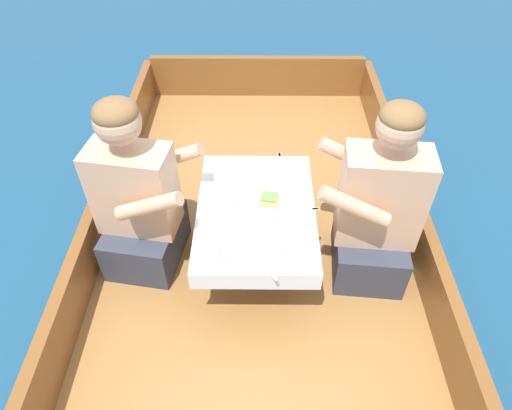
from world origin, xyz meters
name	(u,v)px	position (x,y,z in m)	size (l,w,h in m)	color
ground_plane	(256,276)	(0.00, 0.00, 0.00)	(60.00, 60.00, 0.00)	navy
boat_deck	(256,258)	(0.00, 0.00, 0.18)	(1.86, 3.39, 0.36)	#9E6B38
gunwale_port	(99,221)	(-0.90, 0.00, 0.50)	(0.06, 3.39, 0.29)	brown
gunwale_starboard	(414,222)	(0.90, 0.00, 0.50)	(0.06, 3.39, 0.29)	brown
bow_coaming	(258,76)	(0.00, 1.67, 0.52)	(1.74, 0.06, 0.33)	brown
cockpit_table	(256,213)	(0.00, -0.14, 0.70)	(0.60, 0.86, 0.39)	#B2B2B7
person_port	(138,203)	(-0.60, -0.13, 0.77)	(0.57, 0.51, 1.00)	#333847
person_starboard	(377,212)	(0.60, -0.19, 0.77)	(0.55, 0.48, 1.03)	#333847
plate_sandwich	(269,203)	(0.07, -0.11, 0.75)	(0.17, 0.17, 0.01)	white
plate_bread	(261,172)	(0.03, 0.15, 0.75)	(0.21, 0.21, 0.01)	white
sandwich	(269,200)	(0.07, -0.11, 0.78)	(0.10, 0.10, 0.05)	tan
bowl_port_near	(301,241)	(0.21, -0.38, 0.77)	(0.11, 0.11, 0.04)	white
bowl_starboard_near	(226,178)	(-0.16, 0.07, 0.77)	(0.13, 0.13, 0.04)	white
bowl_center_far	(255,229)	(0.00, -0.31, 0.77)	(0.12, 0.12, 0.04)	white
bowl_port_far	(220,206)	(-0.18, -0.15, 0.77)	(0.15, 0.15, 0.04)	white
coffee_cup_port	(212,254)	(-0.20, -0.47, 0.78)	(0.10, 0.07, 0.06)	white
coffee_cup_starboard	(279,252)	(0.11, -0.45, 0.77)	(0.10, 0.07, 0.05)	white
utensil_spoon_center	(256,187)	(0.00, 0.02, 0.75)	(0.13, 0.13, 0.01)	silver
utensil_spoon_starboard	(263,263)	(0.04, -0.50, 0.75)	(0.10, 0.15, 0.01)	silver
utensil_fork_port	(306,210)	(0.25, -0.15, 0.75)	(0.17, 0.03, 0.00)	silver
utensil_fork_starboard	(281,160)	(0.14, 0.25, 0.75)	(0.03, 0.17, 0.00)	silver
utensil_knife_starboard	(229,167)	(-0.16, 0.19, 0.75)	(0.07, 0.16, 0.00)	silver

